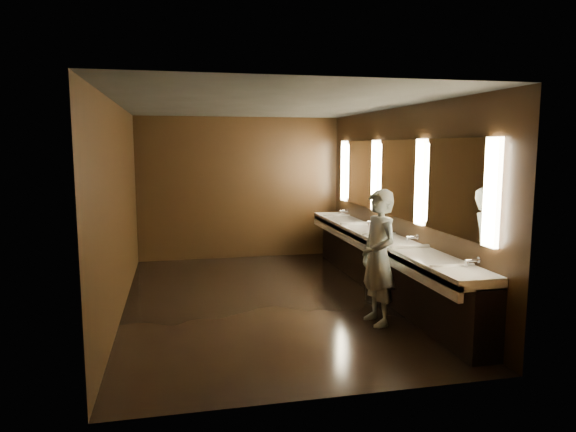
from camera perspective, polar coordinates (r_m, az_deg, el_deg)
The scene contains 10 objects.
floor at distance 7.58m, azimuth -2.37°, elevation -9.34°, with size 6.00×6.00×0.00m, color black.
ceiling at distance 7.27m, azimuth -2.50°, elevation 12.26°, with size 4.00×6.00×0.02m, color #2D2D2B.
wall_back at distance 10.25m, azimuth -5.36°, elevation 3.09°, with size 4.00×0.02×2.80m, color black.
wall_front at distance 4.40m, azimuth 4.37°, elevation -3.13°, with size 4.00×0.02×2.80m, color black.
wall_left at distance 7.23m, azimuth -18.25°, elevation 0.78°, with size 0.02×6.00×2.80m, color black.
wall_right at distance 7.89m, azimuth 12.02°, elevation 1.56°, with size 0.02×6.00×2.80m, color black.
sink_counter at distance 7.95m, azimuth 10.48°, elevation -4.96°, with size 0.55×5.40×1.01m.
mirror_band at distance 7.85m, azimuth 11.96°, elevation 4.10°, with size 0.06×5.03×1.15m.
person at distance 6.53m, azimuth 10.02°, elevation -4.55°, with size 0.62×0.41×1.70m, color #84A9C5.
trash_bin at distance 7.63m, azimuth 9.90°, elevation -7.27°, with size 0.34×0.34×0.53m, color #232326.
Camera 1 is at (-1.26, -7.14, 2.23)m, focal length 32.00 mm.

